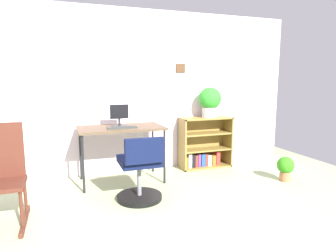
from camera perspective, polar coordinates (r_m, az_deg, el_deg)
name	(u,v)px	position (r m, az deg, el deg)	size (l,w,h in m)	color
ground_plane	(188,242)	(2.73, 3.77, -21.29)	(6.24, 6.24, 0.00)	#9AAB7C
wall_back	(130,92)	(4.41, -7.29, 6.45)	(5.20, 0.12, 2.36)	silver
desk	(121,131)	(3.98, -9.02, -0.96)	(1.12, 0.62, 0.75)	brown
monitor	(119,116)	(3.98, -9.35, 1.86)	(0.24, 0.20, 0.29)	#262628
keyboard	(122,127)	(3.86, -8.81, -0.28)	(0.38, 0.13, 0.02)	#303432
office_chair	(140,173)	(3.39, -5.36, -8.91)	(0.52, 0.55, 0.77)	black
rocking_chair	(2,174)	(3.27, -29.37, -8.11)	(0.42, 0.64, 0.96)	#50251A
bookshelf_low	(204,145)	(4.71, 6.87, -3.64)	(0.81, 0.30, 0.79)	olive
potted_plant_on_shelf	(210,101)	(4.59, 8.06, 4.81)	(0.34, 0.34, 0.46)	#B7B2A8
potted_plant_floor	(285,167)	(4.36, 21.64, -7.36)	(0.23, 0.23, 0.34)	#9E6642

